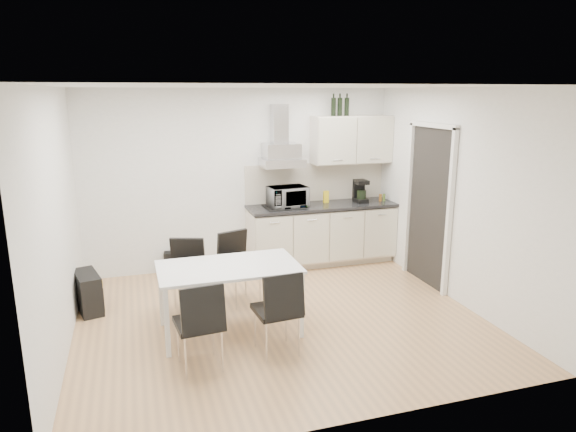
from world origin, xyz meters
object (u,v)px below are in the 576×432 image
dining_table (229,273)px  guitar_amp (88,292)px  chair_near_right (277,311)px  chair_far_right (241,269)px  floor_speaker (171,263)px  chair_near_left (199,324)px  kitchenette (323,210)px  chair_far_left (185,279)px

dining_table → guitar_amp: (-1.50, 1.03, -0.44)m
dining_table → chair_near_right: bearing=-59.4°
dining_table → chair_far_right: size_ratio=1.69×
guitar_amp → floor_speaker: size_ratio=1.87×
floor_speaker → chair_far_right: bearing=-53.5°
chair_near_left → guitar_amp: (-1.09, 1.69, -0.21)m
dining_table → chair_near_right: size_ratio=1.69×
floor_speaker → kitchenette: bearing=2.6°
chair_far_right → dining_table: bearing=50.1°
dining_table → chair_near_left: size_ratio=1.69×
chair_far_left → chair_near_right: bearing=141.9°
chair_far_left → chair_far_right: same height
chair_near_left → floor_speaker: 2.71m
kitchenette → chair_near_right: bearing=-120.2°
chair_near_left → guitar_amp: 2.02m
dining_table → chair_far_left: bearing=124.8°
chair_near_right → guitar_amp: 2.48m
chair_far_left → chair_far_right: 0.71m
chair_far_left → chair_far_right: bearing=-148.5°
chair_far_left → chair_near_right: same height
dining_table → floor_speaker: size_ratio=4.61×
chair_far_right → guitar_amp: (-1.79, 0.29, -0.21)m
chair_far_left → chair_near_left: bearing=108.6°
dining_table → guitar_amp: dining_table is taller
kitchenette → chair_far_left: (-2.20, -1.29, -0.39)m
dining_table → chair_far_left: 0.75m
chair_near_left → dining_table: bearing=52.7°
chair_near_right → floor_speaker: bearing=102.4°
chair_near_left → floor_speaker: chair_near_left is taller
dining_table → chair_near_right: chair_near_right is taller
chair_far_left → floor_speaker: (-0.05, 1.45, -0.28)m
dining_table → chair_near_left: (-0.41, -0.67, -0.23)m
chair_far_right → floor_speaker: bearing=-79.2°
dining_table → guitar_amp: bearing=145.3°
chair_near_right → chair_far_left: bearing=118.3°
floor_speaker → chair_near_right: bearing=-66.0°
guitar_amp → floor_speaker: 1.45m
kitchenette → chair_far_right: (-1.51, -1.13, -0.39)m
chair_far_left → guitar_amp: (-1.10, 0.45, -0.21)m
kitchenette → dining_table: bearing=-133.9°
chair_far_right → floor_speaker: size_ratio=2.73×
dining_table → chair_near_right: (0.36, -0.60, -0.23)m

